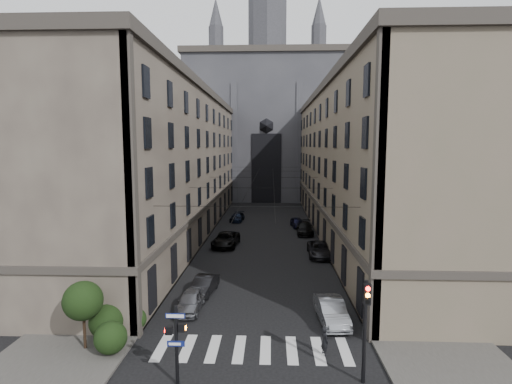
# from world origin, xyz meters

# --- Properties ---
(sidewalk_left) EXTENTS (7.00, 80.00, 0.15)m
(sidewalk_left) POSITION_xyz_m (-10.50, 36.00, 0.07)
(sidewalk_left) COLOR #383533
(sidewalk_left) RESTS_ON ground
(sidewalk_right) EXTENTS (7.00, 80.00, 0.15)m
(sidewalk_right) POSITION_xyz_m (10.50, 36.00, 0.07)
(sidewalk_right) COLOR #383533
(sidewalk_right) RESTS_ON ground
(zebra_crossing) EXTENTS (11.00, 3.20, 0.01)m
(zebra_crossing) POSITION_xyz_m (0.00, 5.00, 0.01)
(zebra_crossing) COLOR beige
(zebra_crossing) RESTS_ON ground
(building_left) EXTENTS (13.60, 60.60, 18.85)m
(building_left) POSITION_xyz_m (-13.44, 36.00, 9.34)
(building_left) COLOR #473E36
(building_left) RESTS_ON ground
(building_right) EXTENTS (13.60, 60.60, 18.85)m
(building_right) POSITION_xyz_m (13.44, 36.00, 9.34)
(building_right) COLOR brown
(building_right) RESTS_ON ground
(gothic_tower) EXTENTS (35.00, 23.00, 58.00)m
(gothic_tower) POSITION_xyz_m (0.00, 74.96, 17.80)
(gothic_tower) COLOR #2D2D33
(gothic_tower) RESTS_ON ground
(pedestrian_signal_left) EXTENTS (1.02, 0.38, 4.00)m
(pedestrian_signal_left) POSITION_xyz_m (-3.51, 1.50, 2.32)
(pedestrian_signal_left) COLOR black
(pedestrian_signal_left) RESTS_ON ground
(traffic_light_right) EXTENTS (0.34, 0.50, 5.20)m
(traffic_light_right) POSITION_xyz_m (5.60, 1.92, 3.29)
(traffic_light_right) COLOR black
(traffic_light_right) RESTS_ON ground
(shrub_cluster) EXTENTS (3.90, 4.40, 3.90)m
(shrub_cluster) POSITION_xyz_m (-8.72, 5.01, 1.80)
(shrub_cluster) COLOR black
(shrub_cluster) RESTS_ON sidewalk_left
(tram_wires) EXTENTS (14.00, 60.00, 0.43)m
(tram_wires) POSITION_xyz_m (0.00, 35.63, 7.25)
(tram_wires) COLOR black
(tram_wires) RESTS_ON ground
(car_left_near) EXTENTS (1.71, 4.08, 1.38)m
(car_left_near) POSITION_xyz_m (-4.64, 10.23, 0.69)
(car_left_near) COLOR slate
(car_left_near) RESTS_ON ground
(car_left_midnear) EXTENTS (2.01, 4.33, 1.37)m
(car_left_midnear) POSITION_xyz_m (-4.22, 13.45, 0.69)
(car_left_midnear) COLOR black
(car_left_midnear) RESTS_ON ground
(car_left_midfar) EXTENTS (3.06, 5.90, 1.59)m
(car_left_midfar) POSITION_xyz_m (-4.20, 28.44, 0.80)
(car_left_midfar) COLOR black
(car_left_midfar) RESTS_ON ground
(car_left_far) EXTENTS (2.21, 4.57, 1.28)m
(car_left_far) POSITION_xyz_m (-4.20, 43.82, 0.64)
(car_left_far) COLOR black
(car_left_far) RESTS_ON ground
(car_right_near) EXTENTS (1.99, 4.78, 1.54)m
(car_right_near) POSITION_xyz_m (5.04, 8.75, 0.77)
(car_right_near) COLOR gray
(car_right_near) RESTS_ON ground
(car_right_midnear) EXTENTS (2.58, 5.44, 1.50)m
(car_right_midnear) POSITION_xyz_m (6.20, 24.58, 0.75)
(car_right_midnear) COLOR black
(car_right_midnear) RESTS_ON ground
(car_right_midfar) EXTENTS (2.29, 5.28, 1.51)m
(car_right_midfar) POSITION_xyz_m (5.47, 35.29, 0.76)
(car_right_midfar) COLOR black
(car_right_midfar) RESTS_ON ground
(car_right_far) EXTENTS (2.14, 4.24, 1.38)m
(car_right_far) POSITION_xyz_m (4.76, 39.63, 0.69)
(car_right_far) COLOR black
(car_right_far) RESTS_ON ground
(pedestrian) EXTENTS (0.59, 0.69, 1.61)m
(pedestrian) POSITION_xyz_m (4.04, 4.57, 0.81)
(pedestrian) COLOR black
(pedestrian) RESTS_ON ground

